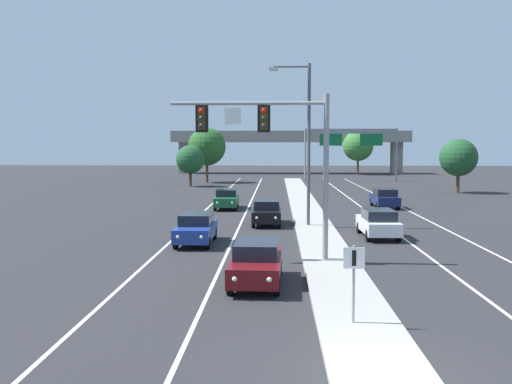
{
  "coord_description": "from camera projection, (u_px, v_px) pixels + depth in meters",
  "views": [
    {
      "loc": [
        -2.33,
        -12.43,
        5.15
      ],
      "look_at": [
        -3.2,
        11.07,
        3.2
      ],
      "focal_mm": 39.84,
      "sensor_mm": 36.0,
      "label": 1
    }
  ],
  "objects": [
    {
      "name": "car_oncoming_green",
      "position": [
        227.0,
        199.0,
        45.82
      ],
      "size": [
        1.91,
        4.5,
        1.58
      ],
      "color": "#195633",
      "rests_on": "ground"
    },
    {
      "name": "median_island",
      "position": [
        320.0,
        239.0,
        30.64
      ],
      "size": [
        2.4,
        110.0,
        0.15
      ],
      "primitive_type": "cube",
      "color": "#9E9B93",
      "rests_on": "ground"
    },
    {
      "name": "overpass_bridge",
      "position": [
        290.0,
        141.0,
        102.57
      ],
      "size": [
        42.4,
        6.4,
        7.65
      ],
      "color": "gray",
      "rests_on": "ground"
    },
    {
      "name": "median_sign_post",
      "position": [
        354.0,
        272.0,
        15.91
      ],
      "size": [
        0.6,
        0.1,
        2.2
      ],
      "color": "gray",
      "rests_on": "median_island"
    },
    {
      "name": "edge_stripe_left",
      "position": [
        192.0,
        222.0,
        37.91
      ],
      "size": [
        0.14,
        100.0,
        0.01
      ],
      "primitive_type": "cube",
      "color": "silver",
      "rests_on": "ground"
    },
    {
      "name": "car_oncoming_blue",
      "position": [
        196.0,
        228.0,
        29.6
      ],
      "size": [
        1.83,
        4.47,
        1.58
      ],
      "color": "navy",
      "rests_on": "ground"
    },
    {
      "name": "car_oncoming_black",
      "position": [
        267.0,
        212.0,
        36.76
      ],
      "size": [
        1.84,
        4.48,
        1.58
      ],
      "color": "black",
      "rests_on": "ground"
    },
    {
      "name": "car_receding_navy",
      "position": [
        385.0,
        198.0,
        46.53
      ],
      "size": [
        1.83,
        4.47,
        1.58
      ],
      "color": "#141E4C",
      "rests_on": "ground"
    },
    {
      "name": "lane_stripe_oncoming_center",
      "position": [
        241.0,
        222.0,
        37.79
      ],
      "size": [
        0.14,
        100.0,
        0.01
      ],
      "primitive_type": "cube",
      "color": "silver",
      "rests_on": "ground"
    },
    {
      "name": "ground_plane",
      "position": [
        380.0,
        375.0,
        12.72
      ],
      "size": [
        260.0,
        260.0,
        0.0
      ],
      "primitive_type": "plane",
      "color": "#28282B"
    },
    {
      "name": "car_receding_white",
      "position": [
        378.0,
        223.0,
        31.63
      ],
      "size": [
        1.89,
        4.5,
        1.58
      ],
      "color": "silver",
      "rests_on": "ground"
    },
    {
      "name": "edge_stripe_right",
      "position": [
        434.0,
        223.0,
        37.32
      ],
      "size": [
        0.14,
        100.0,
        0.01
      ],
      "primitive_type": "cube",
      "color": "silver",
      "rests_on": "ground"
    },
    {
      "name": "highway_sign_gantry",
      "position": [
        351.0,
        138.0,
        80.83
      ],
      "size": [
        13.28,
        0.42,
        7.5
      ],
      "color": "gray",
      "rests_on": "ground"
    },
    {
      "name": "overhead_signal_mast",
      "position": [
        276.0,
        141.0,
        24.61
      ],
      "size": [
        6.88,
        0.44,
        7.2
      ],
      "color": "gray",
      "rests_on": "median_island"
    },
    {
      "name": "car_oncoming_darkred",
      "position": [
        256.0,
        262.0,
        20.98
      ],
      "size": [
        1.93,
        4.51,
        1.58
      ],
      "color": "#5B0F14",
      "rests_on": "ground"
    },
    {
      "name": "tree_far_left_b",
      "position": [
        207.0,
        147.0,
        77.5
      ],
      "size": [
        5.2,
        5.2,
        7.52
      ],
      "color": "#4C3823",
      "rests_on": "ground"
    },
    {
      "name": "street_lamp_median",
      "position": [
        305.0,
        135.0,
        35.14
      ],
      "size": [
        2.58,
        0.28,
        10.0
      ],
      "color": "#4C4C51",
      "rests_on": "median_island"
    },
    {
      "name": "tree_far_right_c",
      "position": [
        358.0,
        146.0,
        98.24
      ],
      "size": [
        5.3,
        5.3,
        7.67
      ],
      "color": "#4C3823",
      "rests_on": "ground"
    },
    {
      "name": "lane_stripe_receding_center",
      "position": [
        383.0,
        223.0,
        37.44
      ],
      "size": [
        0.14,
        100.0,
        0.01
      ],
      "primitive_type": "cube",
      "color": "silver",
      "rests_on": "ground"
    },
    {
      "name": "tree_far_right_a",
      "position": [
        459.0,
        158.0,
        60.79
      ],
      "size": [
        4.02,
        4.02,
        5.82
      ],
      "color": "#4C3823",
      "rests_on": "ground"
    },
    {
      "name": "tree_far_left_a",
      "position": [
        190.0,
        160.0,
        70.31
      ],
      "size": [
        3.54,
        3.54,
        5.12
      ],
      "color": "#4C3823",
      "rests_on": "ground"
    }
  ]
}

